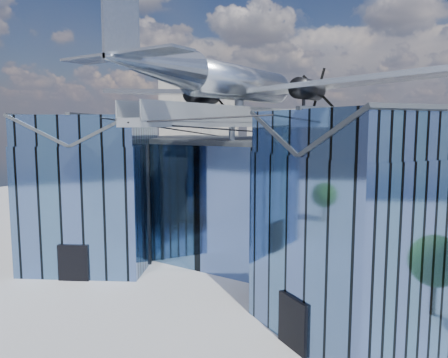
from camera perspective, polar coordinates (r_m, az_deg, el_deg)
The scene contains 4 objects.
ground_plane at distance 30.90m, azimuth -2.14°, elevation -13.76°, with size 120.00×120.00×0.00m, color gray.
museum at distance 34.20m, azimuth 3.58°, elevation -2.12°, with size 32.88×24.50×17.60m.
bg_towers at distance 75.44m, azimuth 22.18°, elevation 5.74°, with size 77.00×24.50×26.00m.
tree_side_w at distance 51.49m, azimuth -12.53°, elevation -1.51°, with size 3.39×3.39×5.16m.
Camera 1 is at (17.09, -23.31, 10.92)m, focal length 35.00 mm.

